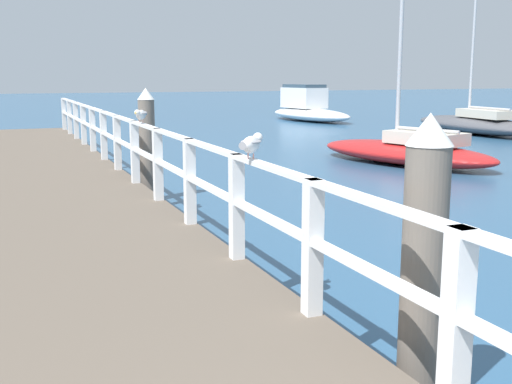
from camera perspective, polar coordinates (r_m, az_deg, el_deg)
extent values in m
cube|color=brown|center=(11.16, -17.54, -0.17)|extent=(2.58, 21.83, 0.47)
cube|color=white|center=(3.39, 17.43, -11.27)|extent=(0.12, 0.12, 1.00)
cube|color=white|center=(4.62, 5.07, -4.98)|extent=(0.12, 0.12, 1.00)
cube|color=white|center=(6.01, -1.74, -1.34)|extent=(0.12, 0.12, 1.00)
cube|color=white|center=(7.46, -5.94, 0.93)|extent=(0.12, 0.12, 1.00)
cube|color=white|center=(8.95, -8.75, 2.45)|extent=(0.12, 0.12, 1.00)
cube|color=white|center=(10.46, -10.77, 3.53)|extent=(0.12, 0.12, 1.00)
cube|color=white|center=(11.98, -12.28, 4.33)|extent=(0.12, 0.12, 1.00)
cube|color=white|center=(13.51, -13.45, 4.95)|extent=(0.12, 0.12, 1.00)
cube|color=white|center=(15.04, -14.38, 5.44)|extent=(0.12, 0.12, 1.00)
cube|color=white|center=(16.58, -15.14, 5.84)|extent=(0.12, 0.12, 1.00)
cube|color=white|center=(18.12, -15.77, 6.18)|extent=(0.12, 0.12, 1.00)
cube|color=white|center=(19.66, -16.31, 6.45)|extent=(0.12, 0.12, 1.00)
cube|color=white|center=(21.21, -16.76, 6.69)|extent=(0.12, 0.12, 1.00)
cube|color=white|center=(11.17, -11.66, 6.41)|extent=(0.10, 20.23, 0.04)
cube|color=white|center=(11.21, -11.58, 4.21)|extent=(0.10, 20.23, 0.04)
cylinder|color=#6B6056|center=(4.21, 14.63, -8.05)|extent=(0.28, 0.28, 1.77)
cone|color=white|center=(4.02, 15.28, 5.42)|extent=(0.29, 0.29, 0.20)
cylinder|color=#6B6056|center=(11.30, -9.66, 3.63)|extent=(0.28, 0.28, 1.77)
cone|color=white|center=(11.23, -9.82, 8.63)|extent=(0.29, 0.29, 0.20)
ellipsoid|color=white|center=(5.57, -0.44, 4.25)|extent=(0.28, 0.30, 0.15)
sphere|color=white|center=(5.73, 0.16, 4.88)|extent=(0.09, 0.09, 0.09)
cone|color=gold|center=(5.79, 0.38, 4.94)|extent=(0.05, 0.05, 0.02)
cone|color=#939399|center=(5.41, -1.06, 4.18)|extent=(0.11, 0.11, 0.07)
ellipsoid|color=#939399|center=(5.57, -0.44, 4.52)|extent=(0.28, 0.28, 0.04)
cylinder|color=tan|center=(5.58, -0.71, 3.23)|extent=(0.01, 0.01, 0.05)
cylinder|color=tan|center=(5.56, -0.23, 3.21)|extent=(0.01, 0.01, 0.05)
ellipsoid|color=white|center=(9.86, -10.23, 6.79)|extent=(0.25, 0.31, 0.15)
sphere|color=white|center=(9.69, -10.55, 6.98)|extent=(0.09, 0.09, 0.09)
cone|color=gold|center=(9.63, -10.67, 6.96)|extent=(0.05, 0.06, 0.02)
cone|color=#939399|center=(10.02, -9.94, 6.91)|extent=(0.10, 0.10, 0.07)
ellipsoid|color=#939399|center=(9.86, -10.24, 6.94)|extent=(0.26, 0.28, 0.04)
cylinder|color=tan|center=(9.87, -10.06, 6.21)|extent=(0.01, 0.01, 0.05)
cylinder|color=tan|center=(9.88, -10.34, 6.21)|extent=(0.01, 0.01, 0.05)
ellipsoid|color=white|center=(30.90, 4.87, 6.89)|extent=(2.68, 5.90, 0.60)
cube|color=white|center=(31.33, 4.30, 8.39)|extent=(1.54, 2.42, 0.96)
cube|color=#334756|center=(31.32, 4.31, 9.41)|extent=(1.44, 2.18, 0.16)
ellipsoid|color=red|center=(16.39, 13.10, 3.42)|extent=(3.20, 5.43, 0.54)
cylinder|color=#B2B2B7|center=(16.47, 12.80, 13.54)|extent=(0.10, 0.10, 5.24)
cylinder|color=#B2B2B7|center=(15.95, 15.01, 5.39)|extent=(0.59, 1.74, 0.08)
cube|color=beige|center=(15.98, 14.90, 4.69)|extent=(1.50, 2.06, 0.30)
ellipsoid|color=#4C4C51|center=(25.67, 18.85, 5.69)|extent=(2.42, 6.60, 0.63)
cylinder|color=#B2B2B7|center=(25.96, 18.96, 14.92)|extent=(0.10, 0.10, 7.67)
cylinder|color=#B2B2B7|center=(24.99, 20.07, 7.04)|extent=(0.22, 2.27, 0.08)
cube|color=beige|center=(25.03, 20.00, 6.59)|extent=(1.28, 2.40, 0.30)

